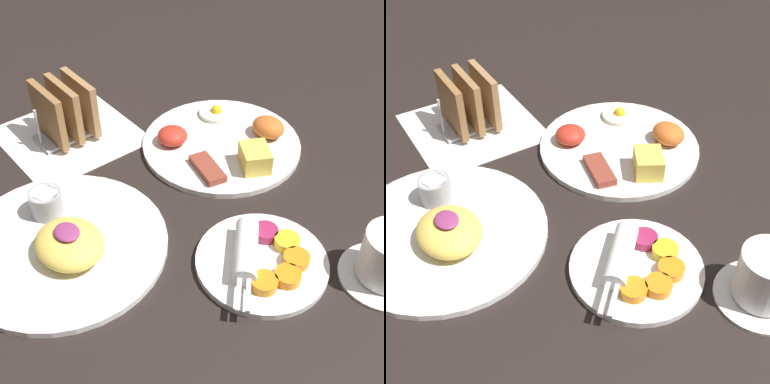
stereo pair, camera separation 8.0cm
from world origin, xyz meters
TOP-DOWN VIEW (x-y plane):
  - ground_plane at (0.00, 0.00)m, footprint 3.00×3.00m
  - napkin_flat at (-0.22, 0.00)m, footprint 0.22×0.22m
  - plate_breakfast at (-0.02, 0.19)m, footprint 0.27×0.27m
  - plate_condiments at (0.21, 0.05)m, footprint 0.18×0.19m
  - plate_foreground at (0.01, -0.14)m, footprint 0.30×0.30m
  - toast_rack at (-0.22, 0.00)m, footprint 0.10×0.12m

SIDE VIEW (x-z plane):
  - ground_plane at x=0.00m, z-range 0.00..0.00m
  - napkin_flat at x=-0.22m, z-range 0.00..0.00m
  - plate_breakfast at x=-0.02m, z-range -0.01..0.03m
  - plate_condiments at x=0.21m, z-range -0.01..0.03m
  - plate_foreground at x=0.01m, z-range -0.01..0.04m
  - toast_rack at x=-0.22m, z-range 0.00..0.10m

